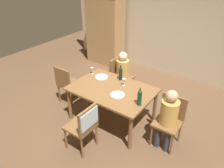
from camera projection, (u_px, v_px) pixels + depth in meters
name	position (u px, v px, depth m)	size (l,w,h in m)	color
ground_plane	(112.00, 119.00, 4.49)	(10.00, 10.00, 0.00)	brown
rear_room_partition	(171.00, 27.00, 5.75)	(6.40, 0.12, 2.70)	beige
armoire_cabinet	(105.00, 28.00, 6.51)	(1.18, 0.62, 2.18)	#A87F51
dining_table	(112.00, 92.00, 4.15)	(1.59, 1.10, 0.75)	brown
chair_far_left	(119.00, 74.00, 5.10)	(0.44, 0.44, 0.92)	brown
chair_right_end	(170.00, 117.00, 3.69)	(0.44, 0.44, 0.92)	brown
chair_near	(85.00, 123.00, 3.48)	(0.46, 0.44, 0.92)	brown
chair_left_end	(67.00, 83.00, 4.75)	(0.44, 0.44, 0.92)	brown
person_woman_host	(123.00, 71.00, 4.98)	(0.35, 0.30, 1.12)	#33333D
person_man_bearded	(168.00, 115.00, 3.56)	(0.30, 0.35, 1.12)	#33333D
wine_bottle_tall_green	(121.00, 73.00, 4.35)	(0.08, 0.08, 0.32)	black
wine_bottle_dark_red	(140.00, 97.00, 3.58)	(0.08, 0.08, 0.33)	#19381E
wine_glass_near_left	(124.00, 81.00, 4.16)	(0.07, 0.07, 0.15)	silver
wine_glass_centre	(92.00, 69.00, 4.59)	(0.07, 0.07, 0.15)	silver
dinner_plate_host	(101.00, 77.00, 4.51)	(0.28, 0.28, 0.01)	white
dinner_plate_guest_left	(118.00, 95.00, 3.91)	(0.26, 0.26, 0.01)	silver
handbag	(82.00, 90.00, 5.27)	(0.28, 0.12, 0.22)	brown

